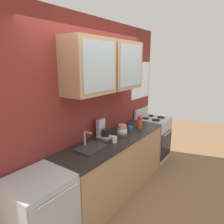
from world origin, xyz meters
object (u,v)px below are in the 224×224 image
object	(u,v)px
vase	(139,122)
cup_near_bowls	(130,128)
sink_faucet	(91,148)
coffee_maker	(103,131)
stove_range	(152,138)
dishwasher	(41,216)
cup_near_sink	(114,139)
bowl_stack	(122,130)

from	to	relation	value
vase	cup_near_bowls	size ratio (longest dim) A/B	2.16
sink_faucet	coffee_maker	world-z (taller)	coffee_maker
stove_range	coffee_maker	world-z (taller)	coffee_maker
stove_range	dishwasher	world-z (taller)	stove_range
stove_range	dishwasher	xyz separation A→B (m)	(-2.81, -0.00, -0.01)
cup_near_sink	dishwasher	distance (m)	1.34
stove_range	cup_near_bowls	bearing A→B (deg)	-179.16
cup_near_bowls	cup_near_sink	bearing A→B (deg)	-172.26
sink_faucet	coffee_maker	distance (m)	0.48
sink_faucet	dishwasher	world-z (taller)	sink_faucet
stove_range	sink_faucet	world-z (taller)	sink_faucet
sink_faucet	cup_near_sink	xyz separation A→B (m)	(0.38, -0.13, 0.03)
coffee_maker	vase	bearing A→B (deg)	-17.20
bowl_stack	cup_near_bowls	distance (m)	0.28
cup_near_bowls	vase	bearing A→B (deg)	-11.91
vase	cup_near_sink	xyz separation A→B (m)	(-0.83, -0.03, -0.07)
bowl_stack	coffee_maker	distance (m)	0.32
cup_near_sink	vase	bearing A→B (deg)	2.25
cup_near_bowls	dishwasher	size ratio (longest dim) A/B	0.12
sink_faucet	cup_near_sink	size ratio (longest dim) A/B	3.75
stove_range	sink_faucet	bearing A→B (deg)	179.10
sink_faucet	cup_near_bowls	xyz separation A→B (m)	(0.98, -0.04, 0.02)
sink_faucet	bowl_stack	xyz separation A→B (m)	(0.70, -0.06, 0.06)
sink_faucet	bowl_stack	bearing A→B (deg)	-4.69
stove_range	vase	distance (m)	0.93
cup_near_sink	cup_near_bowls	size ratio (longest dim) A/B	0.99
cup_near_sink	sink_faucet	bearing A→B (deg)	161.61
cup_near_sink	coffee_maker	size ratio (longest dim) A/B	0.38
cup_near_sink	cup_near_bowls	xyz separation A→B (m)	(0.60, 0.08, -0.01)
vase	dishwasher	distance (m)	2.15
stove_range	cup_near_sink	size ratio (longest dim) A/B	9.84
vase	cup_near_bowls	bearing A→B (deg)	168.09
stove_range	sink_faucet	distance (m)	2.00
bowl_stack	coffee_maker	world-z (taller)	coffee_maker
dishwasher	stove_range	bearing A→B (deg)	0.09
bowl_stack	cup_near_bowls	bearing A→B (deg)	2.54
bowl_stack	cup_near_sink	world-z (taller)	bowl_stack
coffee_maker	sink_faucet	bearing A→B (deg)	-162.51
vase	coffee_maker	size ratio (longest dim) A/B	0.82
cup_near_bowls	dishwasher	bearing A→B (deg)	179.69
stove_range	bowl_stack	distance (m)	1.35
vase	cup_near_bowls	world-z (taller)	vase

